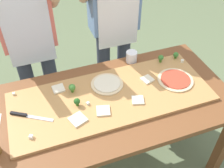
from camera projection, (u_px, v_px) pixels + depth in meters
The scene contains 22 objects.
ground_plane at pixel (107, 165), 2.30m from camera, with size 8.00×8.00×0.00m, color #60704C.
prep_table at pixel (105, 112), 1.83m from camera, with size 1.74×0.84×0.79m.
cutting_board at pixel (111, 97), 1.79m from camera, with size 1.35×0.53×0.02m, color #B27F47.
chefs_knife at pixel (26, 115), 1.64m from camera, with size 0.25×0.17×0.02m.
pizza_whole_tomato_red at pixel (175, 80), 1.89m from camera, with size 0.25×0.25×0.02m.
pizza_whole_cheese_artichoke at pixel (107, 84), 1.86m from camera, with size 0.23×0.23×0.02m.
pizza_slice_near_right at pixel (78, 119), 1.62m from camera, with size 0.09×0.09×0.01m, color beige.
pizza_slice_center at pixel (138, 100), 1.74m from camera, with size 0.08×0.08×0.01m, color beige.
pizza_slice_far_left at pixel (103, 111), 1.67m from camera, with size 0.09×0.09×0.01m, color beige.
pizza_slice_near_left at pixel (147, 79), 1.89m from camera, with size 0.08×0.08×0.01m, color beige.
pizza_slice_far_right at pixel (58, 89), 1.82m from camera, with size 0.08×0.08×0.01m, color beige.
broccoli_floret_back_right at pixel (72, 88), 1.78m from camera, with size 0.05×0.05×0.06m.
broccoli_floret_back_left at pixel (161, 58), 2.03m from camera, with size 0.04×0.04×0.06m.
broccoli_floret_front_right at pixel (77, 102), 1.69m from camera, with size 0.04×0.04×0.06m.
broccoli_floret_back_mid at pixel (176, 55), 2.07m from camera, with size 0.04×0.04×0.05m.
cheese_crumble_a at pixel (14, 94), 1.78m from camera, with size 0.02×0.02×0.02m, color silver.
cheese_crumble_b at pixel (31, 137), 1.52m from camera, with size 0.02×0.02×0.02m, color white.
cheese_crumble_c at pixel (182, 61), 2.04m from camera, with size 0.02×0.02×0.02m, color silver.
cheese_crumble_d at pixel (88, 104), 1.71m from camera, with size 0.02×0.02×0.02m, color silver.
flour_cup at pixel (132, 57), 2.07m from camera, with size 0.09×0.09×0.09m.
cook_left at pixel (28, 33), 2.02m from camera, with size 0.54×0.39×1.67m.
cook_right at pixel (114, 18), 2.19m from camera, with size 0.54×0.39×1.67m.
Camera 1 is at (-0.37, -1.16, 2.08)m, focal length 42.44 mm.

